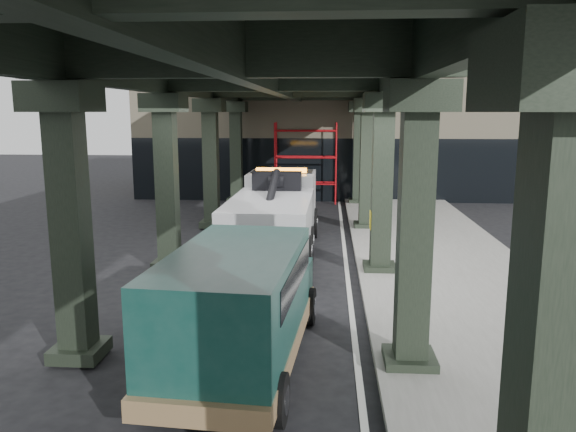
% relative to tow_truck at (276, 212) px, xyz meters
% --- Properties ---
extents(ground, '(90.00, 90.00, 0.00)m').
position_rel_tow_truck_xyz_m(ground, '(0.53, -4.28, -1.32)').
color(ground, black).
rests_on(ground, ground).
extents(sidewalk, '(5.00, 40.00, 0.15)m').
position_rel_tow_truck_xyz_m(sidewalk, '(5.03, -2.28, -1.25)').
color(sidewalk, gray).
rests_on(sidewalk, ground).
extents(lane_stripe, '(0.12, 38.00, 0.01)m').
position_rel_tow_truck_xyz_m(lane_stripe, '(2.23, -2.28, -1.32)').
color(lane_stripe, silver).
rests_on(lane_stripe, ground).
extents(viaduct, '(7.40, 32.00, 6.40)m').
position_rel_tow_truck_xyz_m(viaduct, '(0.13, -2.28, 4.14)').
color(viaduct, black).
rests_on(viaduct, ground).
extents(building, '(22.00, 10.00, 8.00)m').
position_rel_tow_truck_xyz_m(building, '(2.53, 15.72, 2.68)').
color(building, '#C6B793').
rests_on(building, ground).
extents(scaffolding, '(3.08, 0.88, 4.00)m').
position_rel_tow_truck_xyz_m(scaffolding, '(0.53, 10.36, 0.78)').
color(scaffolding, red).
rests_on(scaffolding, ground).
extents(tow_truck, '(2.61, 8.34, 2.72)m').
position_rel_tow_truck_xyz_m(tow_truck, '(0.00, 0.00, 0.00)').
color(tow_truck, black).
rests_on(tow_truck, ground).
extents(towed_van, '(2.56, 5.62, 2.22)m').
position_rel_tow_truck_xyz_m(towed_van, '(0.14, -8.41, -0.13)').
color(towed_van, '#103C35').
rests_on(towed_van, ground).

